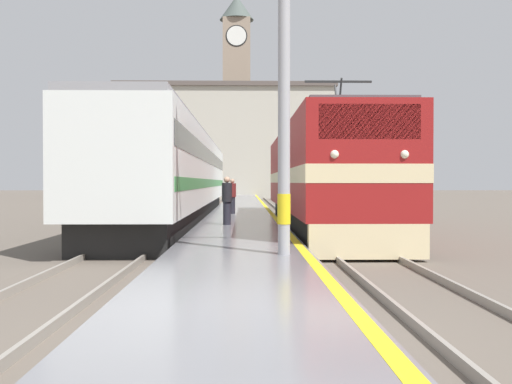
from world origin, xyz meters
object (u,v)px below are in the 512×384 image
Objects in this scene: passenger_train at (181,175)px; catenary_mast at (288,62)px; locomotive_train at (319,178)px; second_waiting_passenger at (232,195)px; clock_tower at (237,90)px; person_on_platform at (227,200)px.

catenary_mast reaches higher than passenger_train.
locomotive_train is 11.65× the size of second_waiting_passenger.
locomotive_train is 0.66× the size of clock_tower.
person_on_platform is 65.33m from clock_tower.
passenger_train reaches higher than person_on_platform.
catenary_mast is at bearing -76.89° from passenger_train.
clock_tower is at bearing 90.48° from person_on_platform.
passenger_train is 17.47m from catenary_mast.
second_waiting_passenger is (2.50, -1.57, -0.96)m from passenger_train.
catenary_mast is at bearing -84.67° from second_waiting_passenger.
clock_tower reaches higher than person_on_platform.
catenary_mast is at bearing -100.29° from locomotive_train.
person_on_platform reaches higher than second_waiting_passenger.
locomotive_train reaches higher than person_on_platform.
catenary_mast reaches higher than person_on_platform.
clock_tower is at bearing 90.57° from second_waiting_passenger.
passenger_train is 19.18× the size of second_waiting_passenger.
person_on_platform is (2.47, -8.63, -0.94)m from passenger_train.
clock_tower reaches higher than locomotive_train.
person_on_platform is (-3.43, -2.55, -0.75)m from locomotive_train.
clock_tower is (-0.56, 56.86, 13.53)m from second_waiting_passenger.
locomotive_train is at bearing -45.82° from passenger_train.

